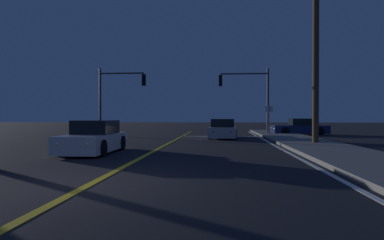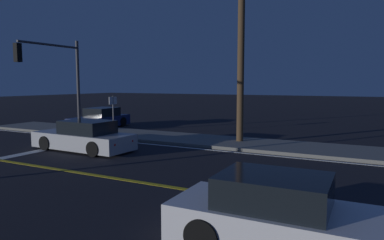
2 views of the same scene
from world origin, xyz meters
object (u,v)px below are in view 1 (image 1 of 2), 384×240
object	(u,v)px
traffic_signal_near_right	(249,91)
street_sign_corner	(269,116)
car_lead_oncoming_white	(94,139)
car_mid_block_silver	(223,130)
utility_pole_right	(316,48)
car_distant_tail_navy	(300,128)
traffic_signal_far_left	(117,91)

from	to	relation	value
traffic_signal_near_right	street_sign_corner	xyz separation A→B (m)	(1.20, -2.80, -2.06)
car_lead_oncoming_white	car_mid_block_silver	size ratio (longest dim) A/B	0.89
car_lead_oncoming_white	car_mid_block_silver	bearing A→B (deg)	-119.08
utility_pole_right	car_lead_oncoming_white	bearing A→B (deg)	-156.27
traffic_signal_near_right	car_lead_oncoming_white	bearing A→B (deg)	61.59
car_lead_oncoming_white	car_distant_tail_navy	bearing A→B (deg)	-129.31
street_sign_corner	car_distant_tail_navy	bearing A→B (deg)	50.21
car_mid_block_silver	car_distant_tail_navy	xyz separation A→B (m)	(6.46, 4.87, -0.00)
car_mid_block_silver	street_sign_corner	distance (m)	3.70
car_mid_block_silver	car_distant_tail_navy	size ratio (longest dim) A/B	1.05
car_mid_block_silver	traffic_signal_far_left	world-z (taller)	traffic_signal_far_left
traffic_signal_far_left	utility_pole_right	size ratio (longest dim) A/B	0.55
utility_pole_right	car_mid_block_silver	bearing A→B (deg)	130.67
car_distant_tail_navy	street_sign_corner	world-z (taller)	street_sign_corner
car_mid_block_silver	utility_pole_right	xyz separation A→B (m)	(4.78, -5.56, 4.47)
traffic_signal_far_left	utility_pole_right	distance (m)	15.54
car_lead_oncoming_white	traffic_signal_far_left	xyz separation A→B (m)	(-2.99, 12.60, 2.99)
car_distant_tail_navy	traffic_signal_near_right	size ratio (longest dim) A/B	0.84
street_sign_corner	car_mid_block_silver	bearing A→B (deg)	-160.90
car_distant_tail_navy	traffic_signal_near_right	xyz separation A→B (m)	(-4.28, -0.91, 3.03)
car_mid_block_silver	traffic_signal_near_right	world-z (taller)	traffic_signal_near_right
car_lead_oncoming_white	car_distant_tail_navy	xyz separation A→B (m)	(11.86, 14.91, 0.00)
traffic_signal_far_left	car_distant_tail_navy	bearing A→B (deg)	8.83
utility_pole_right	street_sign_corner	bearing A→B (deg)	101.75
car_mid_block_silver	traffic_signal_far_left	distance (m)	9.27
car_mid_block_silver	utility_pole_right	world-z (taller)	utility_pole_right
car_lead_oncoming_white	street_sign_corner	distance (m)	14.26
car_lead_oncoming_white	traffic_signal_near_right	size ratio (longest dim) A/B	0.79
car_mid_block_silver	traffic_signal_far_left	bearing A→B (deg)	164.85
car_lead_oncoming_white	traffic_signal_near_right	bearing A→B (deg)	-119.22
car_distant_tail_navy	utility_pole_right	distance (m)	11.48
traffic_signal_near_right	utility_pole_right	size ratio (longest dim) A/B	0.55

